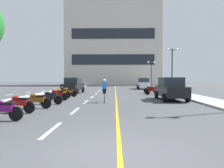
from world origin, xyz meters
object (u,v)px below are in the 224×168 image
at_px(parked_car_mid, 73,85).
at_px(parked_car_far, 143,83).
at_px(street_lamp_mid, 172,60).
at_px(motorcycle_7, 153,90).
at_px(motorcycle_3, 50,97).
at_px(street_lamp_far, 151,68).
at_px(motorcycle_8, 151,89).
at_px(motorcycle_6, 68,92).
at_px(motorcycle_5, 61,93).
at_px(motorcycle_1, 19,104).
at_px(cyclist_rider, 104,90).
at_px(motorcycle_2, 37,100).
at_px(motorcycle_0, 3,109).
at_px(motorcycle_4, 57,95).
at_px(parked_car_near, 171,89).

bearing_deg(parked_car_mid, parked_car_far, 43.73).
distance_m(street_lamp_mid, motorcycle_7, 5.79).
xyz_separation_m(parked_car_mid, motorcycle_3, (0.55, -10.17, -0.44)).
bearing_deg(street_lamp_far, motorcycle_8, -100.41).
bearing_deg(parked_car_far, motorcycle_6, -123.12).
bearing_deg(motorcycle_5, motorcycle_1, -91.20).
xyz_separation_m(street_lamp_far, motorcycle_6, (-11.31, -19.04, -3.23)).
bearing_deg(cyclist_rider, motorcycle_8, 60.29).
distance_m(parked_car_far, motorcycle_8, 9.44).
xyz_separation_m(motorcycle_2, motorcycle_6, (0.10, 7.27, 0.00)).
bearing_deg(street_lamp_mid, motorcycle_7, -131.06).
bearing_deg(motorcycle_1, motorcycle_7, 51.85).
relative_size(parked_car_mid, motorcycle_1, 2.55).
height_order(motorcycle_0, motorcycle_7, same).
height_order(motorcycle_5, motorcycle_8, same).
distance_m(motorcycle_2, motorcycle_6, 7.27).
bearing_deg(motorcycle_4, motorcycle_6, 88.25).
xyz_separation_m(parked_car_mid, motorcycle_2, (0.37, -12.05, -0.44)).
bearing_deg(street_lamp_far, motorcycle_1, -112.84).
relative_size(motorcycle_0, motorcycle_5, 1.00).
bearing_deg(motorcycle_2, motorcycle_8, 53.45).
height_order(motorcycle_4, motorcycle_6, same).
xyz_separation_m(street_lamp_mid, cyclist_rider, (-7.81, -10.17, -3.09)).
bearing_deg(street_lamp_mid, motorcycle_6, -152.48).
distance_m(motorcycle_1, motorcycle_4, 5.55).
bearing_deg(motorcycle_0, parked_car_near, 41.18).
bearing_deg(parked_car_near, motorcycle_6, 163.54).
bearing_deg(street_lamp_mid, motorcycle_1, -128.86).
relative_size(motorcycle_6, motorcycle_7, 1.00).
distance_m(street_lamp_mid, motorcycle_2, 17.94).
bearing_deg(motorcycle_1, parked_car_near, 33.30).
xyz_separation_m(street_lamp_mid, motorcycle_0, (-11.66, -16.59, -3.50)).
bearing_deg(street_lamp_mid, motorcycle_5, -147.52).
bearing_deg(motorcycle_2, motorcycle_4, 89.95).
xyz_separation_m(street_lamp_far, motorcycle_8, (-2.67, -14.52, -3.23)).
xyz_separation_m(motorcycle_7, motorcycle_8, (0.20, 2.03, 0.00)).
distance_m(motorcycle_6, motorcycle_7, 8.81).
bearing_deg(motorcycle_5, motorcycle_2, -88.49).
relative_size(parked_car_mid, motorcycle_0, 2.54).
xyz_separation_m(parked_car_far, motorcycle_7, (-0.65, -11.44, -0.44)).
bearing_deg(motorcycle_5, cyclist_rider, -34.57).
relative_size(street_lamp_far, parked_car_far, 1.15).
height_order(parked_car_near, parked_car_far, same).
bearing_deg(motorcycle_3, parked_car_near, 17.24).
bearing_deg(motorcycle_5, motorcycle_4, -84.88).
bearing_deg(street_lamp_far, street_lamp_mid, -89.26).
bearing_deg(motorcycle_0, motorcycle_6, 88.98).
xyz_separation_m(motorcycle_1, motorcycle_7, (8.85, 11.26, 0.00)).
bearing_deg(motorcycle_6, motorcycle_4, -91.75).
bearing_deg(parked_car_mid, parked_car_near, -38.29).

